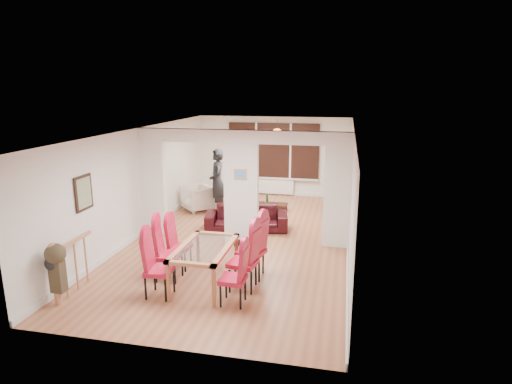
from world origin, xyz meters
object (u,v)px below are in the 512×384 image
(dining_table, at_px, (205,265))
(bottle, at_px, (267,199))
(dining_chair_rb, at_px, (243,258))
(bowl, at_px, (266,204))
(sofa, at_px, (247,218))
(coffee_table, at_px, (272,207))
(dining_chair_lb, at_px, (168,251))
(person, at_px, (217,182))
(dining_chair_la, at_px, (159,266))
(dining_chair_lc, at_px, (180,244))
(dining_chair_ra, at_px, (233,275))
(dining_chair_rc, at_px, (251,247))
(armchair, at_px, (198,198))
(television, at_px, (331,201))

(dining_table, bearing_deg, bottle, 87.52)
(dining_chair_rb, distance_m, bowl, 4.98)
(sofa, xyz_separation_m, coffee_table, (0.35, 1.82, -0.20))
(dining_chair_lb, xyz_separation_m, person, (-0.35, 4.31, 0.37))
(dining_chair_la, distance_m, coffee_table, 5.73)
(dining_chair_lb, relative_size, dining_chair_lc, 1.11)
(dining_chair_ra, distance_m, dining_chair_rc, 1.09)
(armchair, bearing_deg, dining_chair_lc, -30.40)
(person, relative_size, television, 2.08)
(dining_chair_rb, bearing_deg, dining_chair_lb, -174.78)
(sofa, bearing_deg, person, 123.25)
(dining_chair_rb, relative_size, sofa, 0.57)
(sofa, bearing_deg, dining_chair_lc, -116.59)
(sofa, bearing_deg, television, 37.19)
(dining_chair_lc, relative_size, dining_chair_ra, 0.97)
(dining_chair_la, bearing_deg, bottle, 74.48)
(dining_table, bearing_deg, coffee_table, 85.79)
(dining_chair_ra, distance_m, television, 6.21)
(dining_chair_ra, xyz_separation_m, sofa, (-0.66, 3.80, -0.22))
(dining_chair_la, height_order, sofa, dining_chair_la)
(sofa, height_order, bowl, sofa)
(dining_table, distance_m, dining_chair_lb, 0.76)
(dining_chair_lb, bearing_deg, dining_chair_rb, -13.57)
(dining_chair_rb, distance_m, armchair, 5.27)
(dining_chair_rc, height_order, bowl, dining_chair_rc)
(dining_table, bearing_deg, person, 103.94)
(dining_chair_rb, height_order, person, person)
(dining_chair_rb, distance_m, coffee_table, 5.09)
(bowl, bearing_deg, dining_table, -92.56)
(dining_chair_lc, distance_m, coffee_table, 4.58)
(dining_chair_lb, height_order, dining_chair_lc, dining_chair_lb)
(television, relative_size, bottle, 3.20)
(dining_chair_rb, bearing_deg, bottle, 104.57)
(dining_chair_lc, xyz_separation_m, dining_chair_rc, (1.48, -0.10, 0.08))
(dining_chair_rb, height_order, sofa, dining_chair_rb)
(dining_chair_rb, distance_m, bottle, 5.09)
(dining_chair_lc, distance_m, dining_chair_rc, 1.48)
(armchair, xyz_separation_m, television, (3.85, 0.84, -0.10))
(dining_chair_lc, height_order, dining_chair_rb, dining_chair_rb)
(person, bearing_deg, dining_chair_lb, -16.40)
(dining_chair_ra, distance_m, person, 5.29)
(dining_chair_lb, xyz_separation_m, television, (2.81, 5.39, -0.30))
(dining_chair_la, height_order, armchair, dining_chair_la)
(dining_chair_la, height_order, dining_chair_lc, dining_chair_la)
(dining_chair_la, distance_m, television, 6.63)
(sofa, bearing_deg, bowl, 73.02)
(dining_chair_la, relative_size, television, 1.23)
(dining_chair_rc, relative_size, bowl, 5.47)
(dining_chair_lb, xyz_separation_m, dining_chair_ra, (1.42, -0.66, -0.04))
(dining_chair_rc, bearing_deg, sofa, 118.13)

